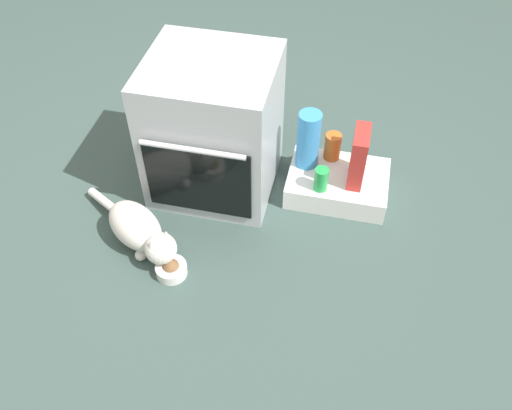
% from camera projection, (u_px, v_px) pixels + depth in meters
% --- Properties ---
extents(ground, '(8.00, 8.00, 0.00)m').
position_uv_depth(ground, '(201.00, 243.00, 2.51)').
color(ground, '#384C47').
extents(oven, '(0.57, 0.58, 0.68)m').
position_uv_depth(oven, '(213.00, 128.00, 2.54)').
color(oven, '#B7BABF').
rests_on(oven, ground).
extents(pantry_cabinet, '(0.48, 0.34, 0.12)m').
position_uv_depth(pantry_cabinet, '(337.00, 183.00, 2.69)').
color(pantry_cabinet, white).
rests_on(pantry_cabinet, ground).
extents(food_bowl, '(0.14, 0.14, 0.08)m').
position_uv_depth(food_bowl, '(171.00, 269.00, 2.38)').
color(food_bowl, white).
rests_on(food_bowl, ground).
extents(cat, '(0.57, 0.41, 0.21)m').
position_uv_depth(cat, '(140.00, 230.00, 2.42)').
color(cat, silver).
rests_on(cat, ground).
extents(cereal_box, '(0.07, 0.18, 0.28)m').
position_uv_depth(cereal_box, '(358.00, 157.00, 2.53)').
color(cereal_box, '#B72D28').
rests_on(cereal_box, pantry_cabinet).
extents(water_bottle, '(0.11, 0.11, 0.30)m').
position_uv_depth(water_bottle, '(308.00, 140.00, 2.60)').
color(water_bottle, '#388CD1').
rests_on(water_bottle, pantry_cabinet).
extents(sauce_jar, '(0.08, 0.08, 0.14)m').
position_uv_depth(sauce_jar, '(333.00, 146.00, 2.68)').
color(sauce_jar, '#D16023').
rests_on(sauce_jar, pantry_cabinet).
extents(soda_can, '(0.07, 0.07, 0.12)m').
position_uv_depth(soda_can, '(321.00, 179.00, 2.54)').
color(soda_can, green).
rests_on(soda_can, pantry_cabinet).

